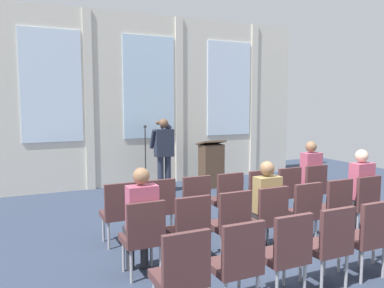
{
  "coord_description": "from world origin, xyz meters",
  "views": [
    {
      "loc": [
        -3.15,
        -3.7,
        2.09
      ],
      "look_at": [
        -0.0,
        3.05,
        1.27
      ],
      "focal_mm": 36.39,
      "sensor_mm": 36.0,
      "label": 1
    }
  ],
  "objects_px": {
    "chair_r1_c2": "(231,220)",
    "chair_r2_c3": "(329,242)",
    "chair_r0_c2": "(194,201)",
    "chair_r2_c2": "(286,250)",
    "speaker": "(164,150)",
    "chair_r0_c4": "(257,193)",
    "chair_r1_c3": "(268,215)",
    "chair_r1_c4": "(302,210)",
    "audience_r1_c3": "(265,201)",
    "chair_r2_c1": "(237,260)",
    "chair_r0_c1": "(158,205)",
    "mic_stand": "(146,178)",
    "chair_r0_c3": "(227,197)",
    "audience_r0_c6": "(309,174)",
    "chair_r0_c6": "(312,187)",
    "chair_r2_c4": "(368,234)",
    "chair_r1_c0": "(143,233)",
    "chair_r0_c5": "(285,190)",
    "chair_r1_c6": "(362,201)",
    "chair_r0_c0": "(119,209)",
    "chair_r1_c1": "(189,227)",
    "chair_r1_c5": "(333,205)",
    "audience_r1_c0": "(141,215)",
    "lectern": "(211,165)",
    "audience_r1_c6": "(359,187)"
  },
  "relations": [
    {
      "from": "chair_r1_c2",
      "to": "chair_r2_c3",
      "type": "bearing_deg",
      "value": -62.19
    },
    {
      "from": "chair_r0_c2",
      "to": "chair_r2_c2",
      "type": "height_order",
      "value": "same"
    },
    {
      "from": "speaker",
      "to": "chair_r0_c4",
      "type": "relative_size",
      "value": 1.81
    },
    {
      "from": "chair_r1_c3",
      "to": "chair_r1_c4",
      "type": "xyz_separation_m",
      "value": [
        0.6,
        0.0,
        0.0
      ]
    },
    {
      "from": "audience_r1_c3",
      "to": "chair_r0_c4",
      "type": "bearing_deg",
      "value": 60.33
    },
    {
      "from": "speaker",
      "to": "chair_r2_c1",
      "type": "relative_size",
      "value": 1.81
    },
    {
      "from": "chair_r0_c1",
      "to": "chair_r0_c4",
      "type": "distance_m",
      "value": 1.79
    },
    {
      "from": "mic_stand",
      "to": "chair_r0_c4",
      "type": "xyz_separation_m",
      "value": [
        0.99,
        -3.03,
        0.2
      ]
    },
    {
      "from": "chair_r0_c3",
      "to": "audience_r0_c6",
      "type": "relative_size",
      "value": 0.69
    },
    {
      "from": "chair_r1_c2",
      "to": "chair_r2_c3",
      "type": "height_order",
      "value": "same"
    },
    {
      "from": "chair_r0_c6",
      "to": "chair_r2_c3",
      "type": "xyz_separation_m",
      "value": [
        -1.79,
        -2.27,
        0.0
      ]
    },
    {
      "from": "chair_r2_c4",
      "to": "chair_r0_c4",
      "type": "bearing_deg",
      "value": 90.0
    },
    {
      "from": "chair_r1_c0",
      "to": "chair_r2_c4",
      "type": "distance_m",
      "value": 2.64
    },
    {
      "from": "chair_r0_c5",
      "to": "chair_r2_c4",
      "type": "bearing_deg",
      "value": -104.77
    },
    {
      "from": "chair_r1_c6",
      "to": "chair_r0_c0",
      "type": "bearing_deg",
      "value": 162.46
    },
    {
      "from": "chair_r0_c0",
      "to": "chair_r0_c6",
      "type": "relative_size",
      "value": 1.0
    },
    {
      "from": "chair_r1_c1",
      "to": "chair_r1_c5",
      "type": "relative_size",
      "value": 1.0
    },
    {
      "from": "audience_r1_c0",
      "to": "chair_r1_c5",
      "type": "xyz_separation_m",
      "value": [
        2.99,
        -0.08,
        -0.2
      ]
    },
    {
      "from": "lectern",
      "to": "audience_r1_c6",
      "type": "xyz_separation_m",
      "value": [
        0.56,
        -3.93,
        0.19
      ]
    },
    {
      "from": "lectern",
      "to": "audience_r1_c3",
      "type": "xyz_separation_m",
      "value": [
        -1.24,
        -3.92,
        0.16
      ]
    },
    {
      "from": "mic_stand",
      "to": "audience_r1_c3",
      "type": "height_order",
      "value": "mic_stand"
    },
    {
      "from": "chair_r0_c2",
      "to": "chair_r0_c3",
      "type": "bearing_deg",
      "value": 0.0
    },
    {
      "from": "chair_r0_c2",
      "to": "chair_r0_c4",
      "type": "distance_m",
      "value": 1.19
    },
    {
      "from": "audience_r1_c3",
      "to": "audience_r1_c6",
      "type": "relative_size",
      "value": 0.95
    },
    {
      "from": "chair_r2_c3",
      "to": "chair_r1_c6",
      "type": "bearing_deg",
      "value": 32.3
    },
    {
      "from": "chair_r0_c5",
      "to": "chair_r0_c0",
      "type": "bearing_deg",
      "value": 180.0
    },
    {
      "from": "chair_r0_c6",
      "to": "chair_r1_c3",
      "type": "xyz_separation_m",
      "value": [
        -1.79,
        -1.13,
        0.0
      ]
    },
    {
      "from": "mic_stand",
      "to": "chair_r1_c3",
      "type": "bearing_deg",
      "value": -84.66
    },
    {
      "from": "chair_r2_c1",
      "to": "chair_r1_c0",
      "type": "bearing_deg",
      "value": 117.81
    },
    {
      "from": "chair_r1_c2",
      "to": "chair_r2_c1",
      "type": "bearing_deg",
      "value": -117.81
    },
    {
      "from": "chair_r0_c1",
      "to": "chair_r2_c2",
      "type": "distance_m",
      "value": 2.34
    },
    {
      "from": "chair_r0_c2",
      "to": "chair_r0_c1",
      "type": "bearing_deg",
      "value": 180.0
    },
    {
      "from": "chair_r1_c1",
      "to": "chair_r2_c1",
      "type": "distance_m",
      "value": 1.13
    },
    {
      "from": "chair_r1_c3",
      "to": "chair_r2_c2",
      "type": "height_order",
      "value": "same"
    },
    {
      "from": "chair_r0_c0",
      "to": "chair_r1_c0",
      "type": "height_order",
      "value": "same"
    },
    {
      "from": "lectern",
      "to": "chair_r1_c1",
      "type": "distance_m",
      "value": 4.69
    },
    {
      "from": "chair_r0_c6",
      "to": "chair_r2_c3",
      "type": "distance_m",
      "value": 2.89
    },
    {
      "from": "audience_r1_c0",
      "to": "chair_r0_c3",
      "type": "bearing_deg",
      "value": 30.39
    },
    {
      "from": "chair_r0_c0",
      "to": "chair_r2_c3",
      "type": "relative_size",
      "value": 1.0
    },
    {
      "from": "audience_r1_c0",
      "to": "chair_r2_c2",
      "type": "distance_m",
      "value": 1.72
    },
    {
      "from": "speaker",
      "to": "mic_stand",
      "type": "distance_m",
      "value": 0.78
    },
    {
      "from": "audience_r0_c6",
      "to": "chair_r0_c3",
      "type": "bearing_deg",
      "value": -177.48
    },
    {
      "from": "chair_r1_c2",
      "to": "audience_r1_c6",
      "type": "relative_size",
      "value": 0.7
    },
    {
      "from": "audience_r1_c0",
      "to": "chair_r0_c4",
      "type": "bearing_deg",
      "value": 23.75
    },
    {
      "from": "chair_r1_c3",
      "to": "chair_r0_c0",
      "type": "bearing_deg",
      "value": 147.7
    },
    {
      "from": "chair_r0_c5",
      "to": "chair_r1_c3",
      "type": "distance_m",
      "value": 1.65
    },
    {
      "from": "chair_r0_c6",
      "to": "chair_r1_c1",
      "type": "xyz_separation_m",
      "value": [
        -2.99,
        -1.13,
        0.0
      ]
    },
    {
      "from": "chair_r1_c1",
      "to": "mic_stand",
      "type": "bearing_deg",
      "value": 79.06
    },
    {
      "from": "chair_r1_c0",
      "to": "audience_r1_c3",
      "type": "xyz_separation_m",
      "value": [
        1.79,
        0.08,
        0.18
      ]
    },
    {
      "from": "chair_r0_c2",
      "to": "chair_r1_c4",
      "type": "bearing_deg",
      "value": -43.47
    }
  ]
}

